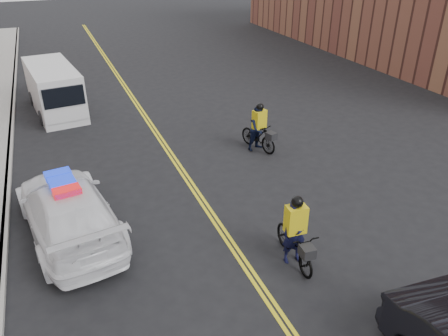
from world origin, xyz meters
name	(u,v)px	position (x,y,z in m)	size (l,w,h in m)	color
ground	(234,248)	(0.00, 0.00, 0.00)	(120.00, 120.00, 0.00)	black
center_line_left	(159,140)	(-0.08, 8.00, 0.01)	(0.10, 60.00, 0.01)	yellow
center_line_right	(163,139)	(0.08, 8.00, 0.01)	(0.10, 60.00, 0.01)	yellow
curb	(9,162)	(-6.00, 8.00, 0.07)	(0.20, 60.00, 0.15)	gray
police_cruiser	(68,209)	(-4.16, 2.45, 0.83)	(3.13, 5.94, 1.80)	white
cargo_van	(55,90)	(-3.87, 13.26, 1.11)	(2.60, 5.60, 2.26)	silver
cyclist_near	(294,239)	(1.27, -1.08, 0.70)	(0.86, 2.10, 2.01)	black
cyclist_far	(259,132)	(3.50, 5.58, 0.78)	(1.10, 2.04, 1.98)	black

